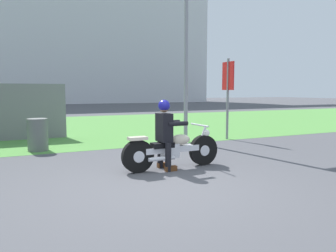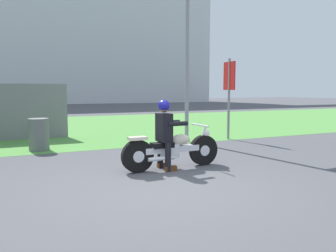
{
  "view_description": "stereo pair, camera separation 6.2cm",
  "coord_description": "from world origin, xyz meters",
  "px_view_note": "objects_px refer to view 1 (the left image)",
  "views": [
    {
      "loc": [
        -2.14,
        -4.77,
        1.57
      ],
      "look_at": [
        0.69,
        1.32,
        0.85
      ],
      "focal_mm": 35.06,
      "sensor_mm": 36.0,
      "label": 1
    },
    {
      "loc": [
        -2.08,
        -4.79,
        1.57
      ],
      "look_at": [
        0.69,
        1.32,
        0.85
      ],
      "focal_mm": 35.06,
      "sensor_mm": 36.0,
      "label": 2
    }
  ],
  "objects_px": {
    "streetlight_pole": "(190,29)",
    "sign_banner": "(228,86)",
    "rider_lead": "(165,129)",
    "motorcycle_lead": "(172,150)",
    "trash_can": "(38,135)"
  },
  "relations": [
    {
      "from": "motorcycle_lead",
      "to": "streetlight_pole",
      "type": "distance_m",
      "value": 4.76
    },
    {
      "from": "motorcycle_lead",
      "to": "trash_can",
      "type": "relative_size",
      "value": 2.5
    },
    {
      "from": "motorcycle_lead",
      "to": "sign_banner",
      "type": "xyz_separation_m",
      "value": [
        3.4,
        2.95,
        1.33
      ]
    },
    {
      "from": "trash_can",
      "to": "streetlight_pole",
      "type": "bearing_deg",
      "value": -3.14
    },
    {
      "from": "motorcycle_lead",
      "to": "trash_can",
      "type": "distance_m",
      "value": 4.05
    },
    {
      "from": "motorcycle_lead",
      "to": "rider_lead",
      "type": "xyz_separation_m",
      "value": [
        -0.17,
        -0.0,
        0.43
      ]
    },
    {
      "from": "streetlight_pole",
      "to": "motorcycle_lead",
      "type": "bearing_deg",
      "value": -123.75
    },
    {
      "from": "rider_lead",
      "to": "sign_banner",
      "type": "distance_m",
      "value": 4.72
    },
    {
      "from": "motorcycle_lead",
      "to": "sign_banner",
      "type": "bearing_deg",
      "value": 39.36
    },
    {
      "from": "streetlight_pole",
      "to": "sign_banner",
      "type": "height_order",
      "value": "streetlight_pole"
    },
    {
      "from": "rider_lead",
      "to": "sign_banner",
      "type": "relative_size",
      "value": 0.54
    },
    {
      "from": "streetlight_pole",
      "to": "sign_banner",
      "type": "bearing_deg",
      "value": -4.44
    },
    {
      "from": "motorcycle_lead",
      "to": "sign_banner",
      "type": "height_order",
      "value": "sign_banner"
    },
    {
      "from": "streetlight_pole",
      "to": "trash_can",
      "type": "xyz_separation_m",
      "value": [
        -4.39,
        0.24,
        -2.99
      ]
    },
    {
      "from": "trash_can",
      "to": "rider_lead",
      "type": "bearing_deg",
      "value": -56.51
    }
  ]
}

